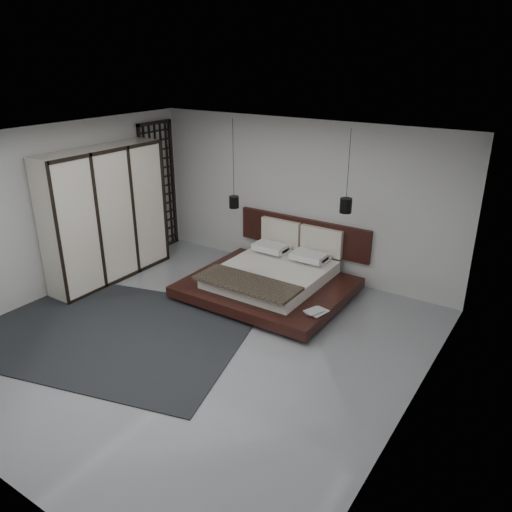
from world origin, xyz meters
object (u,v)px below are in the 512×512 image
Objects in this scene: pendant_right at (346,205)px; wardrobe at (106,215)px; bed at (273,277)px; lattice_screen at (159,187)px; pendant_left at (234,202)px; rug at (111,331)px.

wardrobe is (-3.87, -1.46, -0.45)m from pendant_right.
bed is 3.13m from wardrobe.
lattice_screen is 1.66× the size of pendant_left.
pendant_left is at bearing 40.37° from wardrobe.
bed is at bearing -9.96° from lattice_screen.
wardrobe is (0.25, -1.60, -0.12)m from lattice_screen.
rug is at bearing -94.53° from pendant_left.
pendant_left is at bearing 85.47° from rug.
rug is at bearing -59.50° from lattice_screen.
wardrobe is 2.34m from rug.
pendant_right is at bearing -0.00° from pendant_left.
pendant_right is (1.07, 0.40, 1.35)m from bed.
lattice_screen is 4.14m from pendant_right.
bed is 1.77m from pendant_right.
lattice_screen is 1.63m from wardrobe.
wardrobe reaches higher than bed.
bed is 2.77m from rug.
wardrobe is (-2.80, -1.07, 0.90)m from bed.
pendant_right is 0.54× the size of wardrobe.
lattice_screen is 0.67× the size of rug.
bed is at bearing -159.78° from pendant_right.
bed is at bearing 61.95° from rug.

